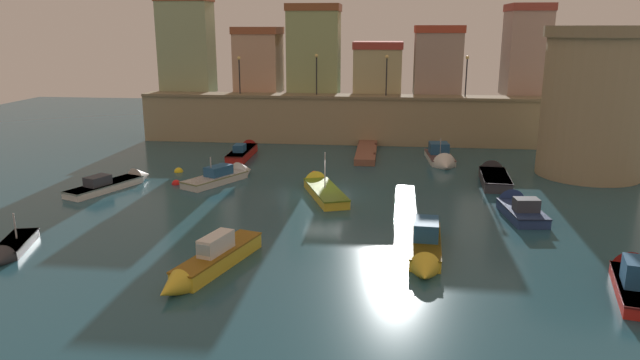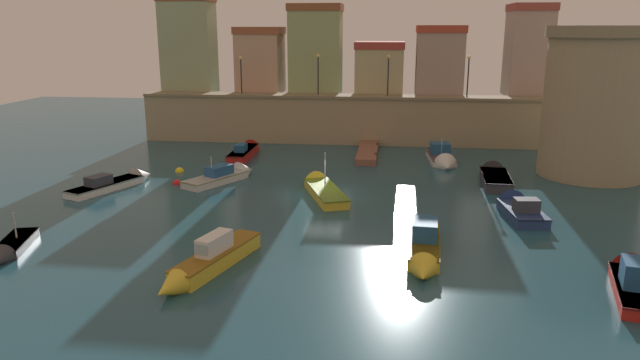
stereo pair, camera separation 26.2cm
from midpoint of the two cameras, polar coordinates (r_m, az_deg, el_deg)
ground_plane at (r=39.02m, az=0.48°, el=-1.48°), size 103.38×103.38×0.00m
quay_wall at (r=56.50m, az=2.63°, el=5.94°), size 39.01×2.75×4.61m
old_town_backdrop at (r=59.24m, az=2.70°, el=12.12°), size 37.85×5.11×9.61m
fortress_tower at (r=47.74m, az=25.40°, el=6.85°), size 8.00×8.00×10.93m
pier_dock at (r=51.36m, az=4.80°, el=2.71°), size 1.70×8.48×0.70m
quay_lamp_0 at (r=57.65m, az=-7.55°, el=10.63°), size 0.32×0.32×3.54m
quay_lamp_1 at (r=56.25m, az=-0.05°, el=10.81°), size 0.32×0.32×3.79m
quay_lamp_2 at (r=55.83m, az=6.78°, el=10.65°), size 0.32×0.32×3.74m
quay_lamp_3 at (r=56.26m, az=14.34°, el=10.32°), size 0.32×0.32×3.71m
moored_boat_0 at (r=51.46m, az=-7.09°, el=2.84°), size 1.53×7.33×1.64m
moored_boat_1 at (r=49.06m, az=11.96°, el=2.04°), size 2.31×6.20×2.61m
moored_boat_2 at (r=28.71m, az=28.48°, el=-8.39°), size 3.03×6.31×2.16m
moored_boat_3 at (r=37.11m, az=18.81°, el=-2.53°), size 2.38×5.55×1.90m
moored_boat_4 at (r=39.51m, az=0.33°, el=-0.78°), size 4.04×7.43×3.46m
moored_boat_5 at (r=32.79m, az=-27.66°, el=-5.91°), size 2.37×4.67×2.14m
moored_boat_6 at (r=27.34m, az=-10.58°, el=-7.76°), size 3.29×7.34×1.81m
moored_boat_7 at (r=43.39m, az=-18.90°, el=-0.18°), size 4.08×7.08×1.60m
moored_boat_8 at (r=44.42m, az=16.70°, el=0.40°), size 2.19×6.55×1.73m
moored_boat_9 at (r=43.40m, az=-8.84°, el=0.50°), size 4.57×6.47×2.52m
moored_boat_10 at (r=28.96m, az=10.33°, el=-6.53°), size 1.87×6.92×1.89m
mooring_buoy_0 at (r=46.61m, az=-13.30°, el=0.79°), size 0.68×0.68×0.68m
mooring_buoy_1 at (r=43.00m, az=-13.54°, el=-0.37°), size 0.64×0.64×0.64m
mooring_buoy_2 at (r=44.45m, az=-0.33°, el=0.52°), size 0.58×0.58×0.58m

